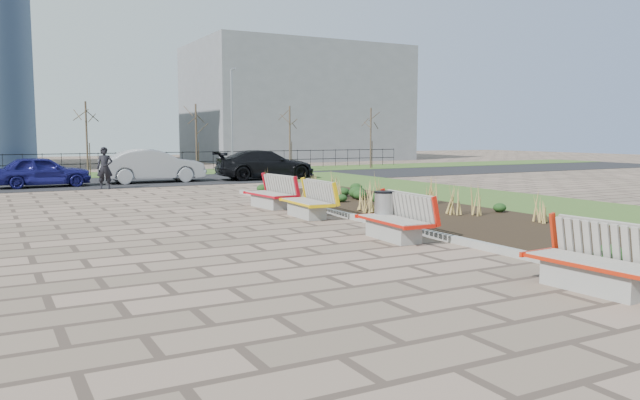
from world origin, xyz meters
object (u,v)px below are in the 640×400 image
lamp_east (232,121)px  bench_b (393,217)px  bench_a (594,258)px  bench_d (269,192)px  car_blue (42,171)px  car_black (265,165)px  pedestrian (105,168)px  litter_bin (384,213)px  bench_c (306,200)px  car_silver (153,166)px

lamp_east → bench_b: bearing=-102.0°
bench_a → bench_d: same height
bench_d → car_blue: (-5.68, 11.52, 0.20)m
car_black → bench_b: bearing=170.4°
pedestrian → lamp_east: 11.41m
bench_b → litter_bin: bench_b is taller
bench_a → bench_c: same height
bench_d → litter_bin: (0.27, -6.04, -0.01)m
car_silver → car_black: size_ratio=0.94×
bench_c → lamp_east: bearing=78.2°
car_black → lamp_east: size_ratio=0.85×
pedestrian → car_black: pedestrian is taller
bench_d → car_black: car_black is taller
car_blue → bench_a: bearing=-168.8°
bench_a → bench_d: 11.94m
bench_a → car_blue: bearing=99.8°
car_black → lamp_east: bearing=2.3°
bench_b → lamp_east: (5.00, 23.60, 2.54)m
car_silver → bench_a: bearing=-178.0°
bench_c → lamp_east: size_ratio=0.35×
bench_d → lamp_east: size_ratio=0.35×
bench_b → bench_d: same height
bench_a → car_silver: 23.87m
pedestrian → bench_a: bearing=-66.6°
bench_b → car_silver: size_ratio=0.44×
bench_a → car_black: (4.73, 23.22, 0.26)m
pedestrian → bench_c: bearing=-59.8°
bench_d → litter_bin: size_ratio=2.14×
car_silver → lamp_east: size_ratio=0.80×
bench_b → car_silver: car_silver is taller
bench_b → lamp_east: 24.26m
bench_d → car_silver: 11.95m
bench_a → bench_b: size_ratio=1.00×
litter_bin → car_silver: size_ratio=0.20×
bench_a → car_silver: size_ratio=0.44×
bench_a → lamp_east: 29.30m
car_silver → lamp_east: lamp_east is taller
bench_a → litter_bin: bench_a is taller
bench_b → bench_d: size_ratio=1.00×
bench_d → car_black: 12.23m
bench_b → car_silver: 18.73m
bench_b → car_black: 18.67m
bench_b → car_blue: 19.17m
car_black → bench_d: bearing=162.3°
bench_a → bench_d: size_ratio=1.00×
car_black → litter_bin: bearing=170.7°
bench_d → lamp_east: lamp_east is taller
bench_c → bench_b: bearing=-87.4°
car_black → bench_a: bearing=173.6°
car_blue → litter_bin: bearing=-163.7°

